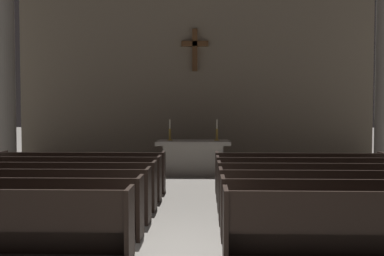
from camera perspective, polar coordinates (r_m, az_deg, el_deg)
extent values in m
cube|color=black|center=(6.16, -7.77, -11.67)|extent=(0.06, 0.50, 0.95)
cube|color=black|center=(7.62, -21.07, -9.44)|extent=(3.78, 0.40, 0.05)
cube|color=black|center=(7.37, -21.79, -7.68)|extent=(3.78, 0.05, 0.50)
cube|color=black|center=(7.84, -20.53, -10.79)|extent=(3.78, 0.04, 0.40)
cube|color=black|center=(7.09, -6.47, -9.78)|extent=(0.06, 0.50, 0.95)
cube|color=black|center=(8.50, -18.54, -8.17)|extent=(3.78, 0.40, 0.05)
cube|color=black|center=(8.25, -19.11, -6.56)|extent=(3.78, 0.05, 0.50)
cube|color=black|center=(8.71, -18.10, -9.41)|extent=(3.78, 0.04, 0.40)
cube|color=black|center=(8.02, -5.48, -8.32)|extent=(0.06, 0.50, 0.95)
cube|color=black|center=(9.39, -16.49, -7.12)|extent=(3.78, 0.40, 0.05)
cube|color=black|center=(9.14, -16.96, -5.65)|extent=(3.78, 0.05, 0.50)
cube|color=black|center=(9.60, -16.14, -8.27)|extent=(3.78, 0.04, 0.40)
cube|color=black|center=(8.96, -4.71, -7.17)|extent=(0.06, 0.50, 0.95)
cube|color=black|center=(10.30, -14.82, -6.25)|extent=(3.78, 0.40, 0.05)
cube|color=black|center=(10.05, -15.20, -4.89)|extent=(3.78, 0.05, 0.50)
cube|color=black|center=(10.51, -14.52, -7.32)|extent=(3.78, 0.04, 0.40)
cube|color=black|center=(9.90, -4.09, -6.23)|extent=(0.06, 0.50, 0.95)
cube|color=black|center=(11.22, -13.41, -5.52)|extent=(3.78, 0.40, 0.05)
cube|color=black|center=(10.96, -13.74, -4.26)|extent=(3.78, 0.05, 0.50)
cube|color=black|center=(11.42, -13.17, -6.52)|extent=(3.78, 0.04, 0.40)
cube|color=black|center=(10.85, -3.57, -5.46)|extent=(0.06, 0.50, 0.95)
cube|color=black|center=(11.83, -22.48, -4.98)|extent=(0.06, 0.50, 0.95)
cube|color=black|center=(6.49, 21.71, -11.55)|extent=(3.78, 0.40, 0.05)
cube|color=black|center=(6.22, 22.47, -9.57)|extent=(3.78, 0.05, 0.50)
cube|color=black|center=(6.71, 21.14, -13.06)|extent=(3.78, 0.04, 0.40)
cube|color=black|center=(6.09, 4.18, -11.83)|extent=(0.06, 0.50, 0.95)
cube|color=black|center=(7.38, 19.12, -9.81)|extent=(3.78, 0.40, 0.05)
cube|color=black|center=(7.11, 19.70, -8.02)|extent=(3.78, 0.05, 0.50)
cube|color=black|center=(7.59, 18.68, -11.19)|extent=(3.78, 0.04, 0.40)
cube|color=black|center=(7.02, 3.84, -9.88)|extent=(0.06, 0.50, 0.95)
cube|color=black|center=(8.28, 17.11, -8.43)|extent=(3.78, 0.40, 0.05)
cube|color=black|center=(8.02, 17.57, -6.80)|extent=(3.78, 0.05, 0.50)
cube|color=black|center=(8.49, 16.76, -9.70)|extent=(3.78, 0.04, 0.40)
cube|color=black|center=(7.96, 3.58, -8.40)|extent=(0.06, 0.50, 0.95)
cube|color=black|center=(9.19, 15.51, -7.32)|extent=(3.78, 0.40, 0.05)
cube|color=black|center=(8.94, 15.87, -5.82)|extent=(3.78, 0.05, 0.50)
cube|color=black|center=(9.41, 15.23, -8.49)|extent=(3.78, 0.04, 0.40)
cube|color=black|center=(8.91, 3.37, -7.22)|extent=(0.06, 0.50, 0.95)
cube|color=black|center=(10.12, 14.20, -6.40)|extent=(3.78, 0.40, 0.05)
cube|color=black|center=(9.86, 14.50, -5.03)|extent=(3.78, 0.05, 0.50)
cube|color=black|center=(10.33, 13.97, -7.49)|extent=(3.78, 0.04, 0.40)
cube|color=black|center=(9.86, 3.21, -6.27)|extent=(0.06, 0.50, 0.95)
cube|color=black|center=(11.05, 13.12, -5.64)|extent=(3.78, 0.40, 0.05)
cube|color=black|center=(10.79, 13.37, -4.36)|extent=(3.78, 0.05, 0.50)
cube|color=black|center=(11.26, 12.92, -6.65)|extent=(3.78, 0.04, 0.40)
cube|color=black|center=(10.81, 3.07, -5.49)|extent=(0.06, 0.50, 0.95)
cube|color=black|center=(11.55, 22.54, -5.16)|extent=(0.06, 0.50, 0.95)
cube|color=gray|center=(14.69, -22.09, -5.01)|extent=(0.84, 0.84, 0.20)
cylinder|color=gray|center=(14.61, -22.28, 6.33)|extent=(0.60, 0.60, 6.00)
cube|color=gray|center=(14.41, 22.80, -5.17)|extent=(0.84, 0.84, 0.20)
cube|color=#A8A399|center=(13.70, 0.16, -3.93)|extent=(1.76, 0.72, 0.88)
cube|color=#A8A399|center=(13.65, 0.16, -1.85)|extent=(2.20, 0.90, 0.12)
cube|color=silver|center=(13.65, 0.16, -1.57)|extent=(2.09, 0.86, 0.01)
cylinder|color=#B79338|center=(13.68, -2.77, -1.49)|extent=(0.16, 0.16, 0.02)
cylinder|color=#B79338|center=(13.67, -2.77, -0.83)|extent=(0.07, 0.07, 0.34)
cylinder|color=silver|center=(13.66, -2.77, 0.48)|extent=(0.04, 0.04, 0.28)
cylinder|color=#B79338|center=(13.65, 3.10, -1.51)|extent=(0.16, 0.16, 0.02)
cylinder|color=#B79338|center=(13.63, 3.10, -0.84)|extent=(0.07, 0.07, 0.34)
cylinder|color=silver|center=(13.62, 3.11, 0.48)|extent=(0.04, 0.04, 0.28)
cube|color=gray|center=(15.88, 0.38, 8.29)|extent=(12.04, 0.25, 7.15)
cube|color=brown|center=(15.71, 0.36, 9.66)|extent=(0.17, 0.17, 1.42)
cube|color=brown|center=(15.74, 0.36, 10.43)|extent=(0.91, 0.17, 0.17)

